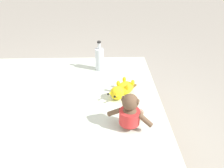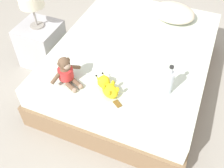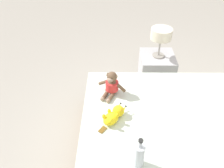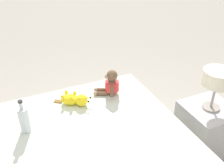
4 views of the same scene
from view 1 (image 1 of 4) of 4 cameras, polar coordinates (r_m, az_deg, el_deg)
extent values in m
plane|color=#9E998E|center=(2.00, -15.79, -13.61)|extent=(16.00, 16.00, 0.00)
cube|color=#846647|center=(1.92, -16.30, -11.04)|extent=(1.41, 1.81, 0.24)
cube|color=silver|center=(1.78, -17.33, -5.66)|extent=(1.37, 1.75, 0.21)
ellipsoid|color=brown|center=(1.33, 4.50, -8.54)|extent=(0.14, 0.14, 0.15)
cylinder|color=red|center=(1.33, 4.51, -8.37)|extent=(0.16, 0.16, 0.09)
sphere|color=brown|center=(1.26, 4.71, -4.63)|extent=(0.10, 0.10, 0.10)
ellipsoid|color=gray|center=(1.30, 5.28, -3.93)|extent=(0.07, 0.07, 0.04)
sphere|color=black|center=(1.29, 4.52, -3.23)|extent=(0.01, 0.01, 0.01)
sphere|color=black|center=(1.28, 6.04, -3.57)|extent=(0.01, 0.01, 0.01)
cylinder|color=brown|center=(1.27, 2.78, -3.73)|extent=(0.03, 0.02, 0.03)
cylinder|color=brown|center=(1.24, 6.72, -4.64)|extent=(0.03, 0.02, 0.03)
cylinder|color=brown|center=(1.35, 0.65, -7.22)|extent=(0.07, 0.10, 0.08)
cylinder|color=brown|center=(1.30, 8.55, -9.18)|extent=(0.07, 0.10, 0.08)
cylinder|color=brown|center=(1.44, 4.53, -7.80)|extent=(0.11, 0.07, 0.04)
cylinder|color=brown|center=(1.43, 6.83, -8.36)|extent=(0.11, 0.07, 0.04)
sphere|color=gray|center=(1.48, 5.18, -6.68)|extent=(0.04, 0.04, 0.04)
sphere|color=gray|center=(1.47, 7.41, -7.21)|extent=(0.04, 0.04, 0.04)
ellipsoid|color=yellow|center=(1.66, 3.38, -1.00)|extent=(0.19, 0.18, 0.08)
sphere|color=yellow|center=(1.58, 1.36, -2.33)|extent=(0.10, 0.10, 0.10)
cone|color=yellow|center=(1.54, 1.32, -3.05)|extent=(0.07, 0.06, 0.05)
sphere|color=black|center=(1.51, 0.71, -3.28)|extent=(0.02, 0.02, 0.02)
cone|color=yellow|center=(1.56, -0.37, -2.38)|extent=(0.07, 0.06, 0.05)
sphere|color=black|center=(1.54, -0.99, -2.59)|extent=(0.02, 0.02, 0.02)
sphere|color=red|center=(1.56, 2.28, -1.83)|extent=(0.02, 0.02, 0.02)
sphere|color=red|center=(1.58, 0.48, -1.15)|extent=(0.02, 0.02, 0.02)
ellipsoid|color=yellow|center=(1.60, 4.09, -0.77)|extent=(0.04, 0.04, 0.05)
ellipsoid|color=yellow|center=(1.64, 1.61, 0.13)|extent=(0.04, 0.04, 0.05)
ellipsoid|color=yellow|center=(1.66, 5.36, 0.37)|extent=(0.04, 0.04, 0.05)
ellipsoid|color=yellow|center=(1.69, 3.17, 1.13)|extent=(0.04, 0.04, 0.05)
cube|color=brown|center=(1.76, 5.29, -0.53)|extent=(0.08, 0.07, 0.01)
cylinder|color=silver|center=(1.97, -3.22, 6.31)|extent=(0.08, 0.08, 0.20)
cylinder|color=silver|center=(1.93, -3.33, 9.76)|extent=(0.03, 0.03, 0.06)
cylinder|color=black|center=(1.91, -3.36, 10.73)|extent=(0.03, 0.03, 0.01)
camera|label=2|loc=(2.43, 43.15, 38.90)|focal=41.79mm
camera|label=3|loc=(2.79, 1.10, 42.32)|focal=37.34mm
camera|label=4|loc=(2.47, -51.67, 29.71)|focal=41.49mm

